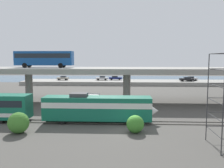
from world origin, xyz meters
The scene contains 16 objects.
ground_plane centered at (0.00, 0.00, 0.00)m, with size 260.00×260.00×0.00m, color #4C4944.
rail_strip_near centered at (0.00, 3.28, 0.06)m, with size 110.00×0.12×0.12m, color #59544C.
rail_strip_far centered at (0.00, 4.72, 0.06)m, with size 110.00×0.12×0.12m, color #59544C.
train_locomotive centered at (-3.52, 4.00, 2.19)m, with size 16.09×3.04×4.18m.
highway_overpass centered at (0.00, 20.00, 6.36)m, with size 96.00×11.15×7.09m.
transit_bus_on_overpass centered at (-17.17, 20.61, 9.15)m, with size 12.00×2.68×3.40m.
service_truck_east centered at (-6.14, 10.69, 1.64)m, with size 6.80×2.46×3.04m.
pier_parking_lot centered at (0.00, 55.00, 0.63)m, with size 71.11×11.24×1.26m, color gray.
parked_car_0 centered at (22.65, 55.99, 2.03)m, with size 4.02×1.88×1.50m.
parked_car_1 centered at (-22.37, 55.90, 2.03)m, with size 4.01×1.89×1.50m.
parked_car_2 centered at (-3.74, 57.40, 2.04)m, with size 4.55×1.82×1.50m.
parked_car_3 centered at (20.50, 53.75, 2.04)m, with size 4.54×1.85×1.50m.
parked_car_4 centered at (-8.43, 56.31, 2.04)m, with size 4.24×2.00×1.50m.
harbor_water centered at (0.00, 78.00, 0.00)m, with size 140.00×36.00×0.01m, color #385B7A.
shrub_left centered at (-13.25, -1.45, 1.28)m, with size 2.55×2.55×2.55m, color #3B772A.
shrub_right centered at (0.87, -0.57, 1.08)m, with size 2.16×2.16×2.16m, color #397C2A.
Camera 1 is at (-0.46, -29.65, 9.06)m, focal length 39.16 mm.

